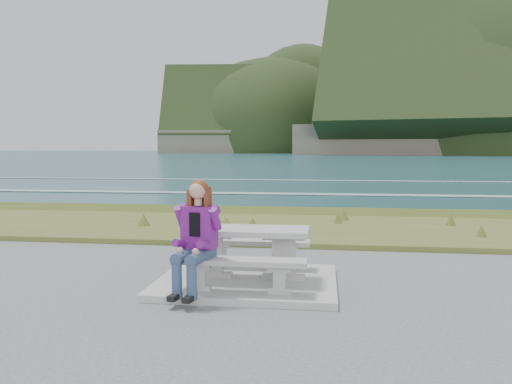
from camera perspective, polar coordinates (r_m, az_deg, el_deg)
concrete_slab at (r=7.49m, az=-1.01°, el=-10.20°), size 2.60×2.10×0.10m
picnic_table at (r=7.35m, az=-1.01°, el=-5.43°), size 1.80×0.75×0.75m
bench_landward at (r=6.72m, az=-1.94°, el=-8.46°), size 1.80×0.35×0.45m
bench_seaward at (r=8.07m, az=-0.24°, el=-6.17°), size 1.80×0.35×0.45m
grass_verge at (r=12.35m, az=2.57°, el=-4.38°), size 160.00×4.50×0.22m
shore_drop at (r=15.21m, az=3.58°, el=-2.61°), size 160.00×0.80×2.20m
ocean at (r=32.47m, az=5.83°, el=-1.66°), size 1600.00×1600.00×0.09m
seated_woman at (r=6.66m, az=-7.11°, el=-6.83°), size 0.57×0.83×1.50m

